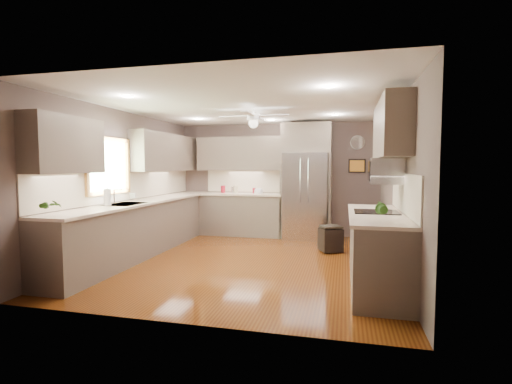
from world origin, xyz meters
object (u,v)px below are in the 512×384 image
at_px(potted_plant_left, 51,205).
at_px(bowl, 258,193).
at_px(soap_bottle, 134,195).
at_px(paper_towel, 107,197).
at_px(microwave, 385,171).
at_px(canister_a, 223,189).
at_px(refrigerator, 306,183).
at_px(canister_d, 254,191).
at_px(canister_c, 236,189).
at_px(canister_b, 233,190).
at_px(stool, 330,239).
at_px(potted_plant_right, 381,208).

distance_m(potted_plant_left, bowl, 4.46).
distance_m(soap_bottle, bowl, 2.78).
distance_m(potted_plant_left, paper_towel, 1.10).
bearing_deg(microwave, canister_a, 139.06).
bearing_deg(canister_a, paper_towel, -103.72).
bearing_deg(refrigerator, canister_d, 175.61).
bearing_deg(canister_c, canister_b, 148.22).
height_order(canister_d, paper_towel, paper_towel).
relative_size(potted_plant_left, bowl, 1.42).
bearing_deg(soap_bottle, stool, 16.16).
bearing_deg(canister_d, bowl, -36.84).
relative_size(canister_c, soap_bottle, 0.91).
xyz_separation_m(potted_plant_left, paper_towel, (-0.00, 1.10, 0.01)).
relative_size(canister_d, refrigerator, 0.05).
height_order(canister_b, stool, canister_b).
height_order(stool, paper_towel, paper_towel).
distance_m(canister_c, soap_bottle, 2.50).
distance_m(canister_c, bowl, 0.53).
bearing_deg(microwave, bowl, 131.24).
relative_size(soap_bottle, microwave, 0.35).
relative_size(soap_bottle, bowl, 1.00).
bearing_deg(stool, canister_b, 150.22).
distance_m(potted_plant_right, microwave, 1.09).
height_order(canister_c, bowl, canister_c).
distance_m(canister_b, stool, 2.67).
bearing_deg(soap_bottle, microwave, -7.50).
bearing_deg(canister_a, canister_d, 0.03).
bearing_deg(canister_c, soap_bottle, -118.79).
height_order(potted_plant_right, paper_towel, potted_plant_right).
bearing_deg(canister_b, soap_bottle, -116.70).
relative_size(canister_a, canister_d, 1.43).
bearing_deg(canister_d, microwave, -48.30).
relative_size(canister_b, microwave, 0.26).
xyz_separation_m(canister_a, soap_bottle, (-0.88, -2.26, 0.01)).
xyz_separation_m(canister_d, soap_bottle, (-1.62, -2.26, 0.03)).
xyz_separation_m(canister_a, canister_c, (0.32, -0.06, 0.01)).
bearing_deg(bowl, potted_plant_right, -58.88).
bearing_deg(soap_bottle, canister_b, 63.30).
xyz_separation_m(refrigerator, stool, (0.57, -1.20, -0.95)).
bearing_deg(potted_plant_left, potted_plant_right, 6.54).
height_order(canister_c, soap_bottle, soap_bottle).
height_order(soap_bottle, paper_towel, paper_towel).
relative_size(canister_a, stool, 0.35).
distance_m(canister_d, paper_towel, 3.49).
distance_m(canister_b, bowl, 0.61).
bearing_deg(soap_bottle, canister_c, 61.21).
relative_size(bowl, refrigerator, 0.08).
xyz_separation_m(canister_d, stool, (1.73, -1.29, -0.76)).
height_order(potted_plant_right, stool, potted_plant_right).
xyz_separation_m(canister_d, microwave, (2.49, -2.80, 0.48)).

